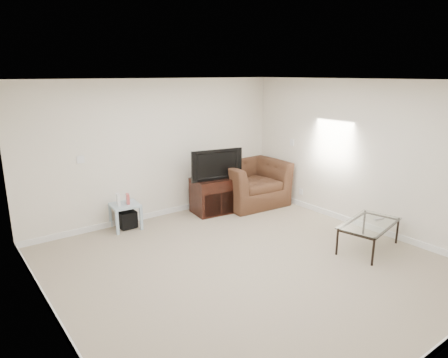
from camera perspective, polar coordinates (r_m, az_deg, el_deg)
floor at (r=5.70m, az=3.26°, el=-12.09°), size 5.00×5.00×0.00m
ceiling at (r=5.08m, az=3.69°, el=13.90°), size 5.00×5.00×0.00m
wall_back at (r=7.30m, az=-9.32°, el=4.16°), size 5.00×0.02×2.50m
wall_left at (r=4.17m, az=-23.92°, el=-5.10°), size 0.02×5.00×2.50m
wall_right at (r=7.09m, az=19.13°, el=3.22°), size 0.02×5.00×2.50m
plate_back at (r=6.77m, az=-19.82°, el=2.63°), size 0.12×0.02×0.12m
plate_right_switch at (r=8.07m, az=9.69°, el=5.17°), size 0.02×0.09×0.13m
plate_right_outlet at (r=8.09m, az=10.93°, el=-1.79°), size 0.02×0.08×0.12m
tv_stand at (r=7.60m, az=-1.42°, el=-2.34°), size 0.86×0.65×0.67m
dvd_player at (r=7.50m, az=-1.27°, el=-0.80°), size 0.44×0.33×0.06m
television at (r=7.41m, az=-1.33°, el=2.19°), size 0.95×0.36×0.58m
side_table at (r=7.05m, az=-13.90°, el=-5.17°), size 0.50×0.50×0.44m
subwoofer at (r=7.09m, az=-13.70°, el=-5.58°), size 0.29×0.29×0.28m
game_console at (r=6.90m, az=-14.88°, el=-2.87°), size 0.07×0.15×0.20m
game_case at (r=6.95m, az=-13.58°, el=-2.77°), size 0.08×0.14×0.17m
recliner at (r=8.05m, az=3.69°, el=0.48°), size 1.40×0.97×1.17m
coffee_table at (r=6.45m, az=19.91°, el=-7.65°), size 1.17×0.82×0.42m
remote at (r=6.57m, az=21.27°, el=-5.32°), size 0.17×0.08×0.02m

